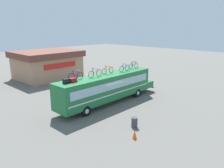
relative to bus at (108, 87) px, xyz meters
The scene contains 12 objects.
ground_plane 1.84m from the bus, behind, with size 120.00×120.00×0.00m, color #605E59.
bus is the anchor object (origin of this frame).
luggage_bag_1 5.37m from the bus, behind, with size 0.58×0.36×0.42m, color black.
luggage_bag_2 4.72m from the bus, behind, with size 0.62×0.50×0.37m, color maroon.
rooftop_bicycle_1 4.25m from the bus, behind, with size 1.71×0.44×0.97m.
rooftop_bicycle_2 2.44m from the bus, behind, with size 1.73×0.44×0.93m.
rooftop_bicycle_3 1.74m from the bus, 45.82° to the left, with size 1.71×0.44×0.86m.
rooftop_bicycle_4 2.95m from the bus, ahead, with size 1.66×0.44×0.92m.
rooftop_bicycle_5 4.80m from the bus, ahead, with size 1.71×0.44×0.89m.
roadside_building 15.61m from the bus, 82.65° to the left, with size 9.48×7.84×4.32m.
trash_bin 6.43m from the bus, 115.44° to the right, with size 0.50×0.50×0.84m, color #3F3F47.
traffic_cone 8.17m from the bus, 121.51° to the right, with size 0.34×0.34×0.66m, color orange.
Camera 1 is at (-15.67, -15.60, 7.98)m, focal length 34.96 mm.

